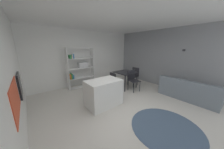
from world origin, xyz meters
TOP-DOWN VIEW (x-y plane):
  - ground_plane at (0.00, 0.00)m, footprint 8.64×8.64m
  - ceiling_slab at (0.00, 0.00)m, footprint 6.29×5.65m
  - back_partition at (0.00, 2.80)m, footprint 6.29×0.06m
  - right_partition_gray at (3.11, 0.00)m, footprint 0.06×5.65m
  - cabinet_niche_splashback at (-2.45, -0.31)m, footprint 0.01×1.06m
  - built_in_oven at (-2.44, 0.66)m, footprint 0.06×0.56m
  - kitchen_island at (-0.33, 0.25)m, footprint 1.15×0.76m
  - open_bookshelf at (-0.24, 2.39)m, footprint 1.28×0.33m
  - foreground_floor_rug at (0.25, -1.63)m, footprint 1.67×1.67m
  - dining_table at (1.44, 0.97)m, footprint 0.91×0.88m
  - dining_chair_near at (1.45, 0.51)m, footprint 0.47×0.51m
  - dining_chair_window_side at (2.12, 0.98)m, footprint 0.47×0.45m
  - dining_chair_island_side at (0.77, 0.97)m, footprint 0.46×0.44m
  - sofa at (2.47, -1.40)m, footprint 0.86×1.96m
  - wall_sconce_back at (3.03, -0.85)m, footprint 0.08×0.08m

SIDE VIEW (x-z plane):
  - ground_plane at x=0.00m, z-range 0.00..0.00m
  - foreground_floor_rug at x=0.25m, z-range 0.00..0.01m
  - sofa at x=2.47m, z-range -0.12..0.66m
  - kitchen_island at x=-0.33m, z-range 0.00..0.89m
  - dining_chair_island_side at x=0.77m, z-range 0.09..0.94m
  - dining_chair_window_side at x=2.12m, z-range 0.09..1.00m
  - dining_chair_near at x=1.45m, z-range 0.09..1.02m
  - dining_table at x=1.44m, z-range 0.30..1.09m
  - open_bookshelf at x=-0.24m, z-range 0.05..1.98m
  - built_in_oven at x=-2.44m, z-range 0.80..1.37m
  - cabinet_niche_splashback at x=-2.45m, z-range 0.84..1.41m
  - back_partition at x=0.00m, z-range 0.00..2.80m
  - right_partition_gray at x=3.11m, z-range 0.00..2.80m
  - wall_sconce_back at x=3.03m, z-range 1.79..1.87m
  - ceiling_slab at x=0.00m, z-range 2.80..2.86m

